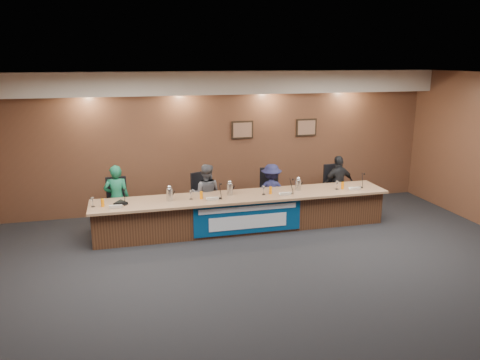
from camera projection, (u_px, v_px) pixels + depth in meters
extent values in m
plane|color=black|center=(281.00, 279.00, 7.55)|extent=(10.00, 10.00, 0.00)
cube|color=silver|center=(285.00, 77.00, 6.75)|extent=(10.00, 8.00, 0.04)
cube|color=brown|center=(225.00, 141.00, 10.90)|extent=(10.00, 0.04, 3.20)
cube|color=beige|center=(227.00, 83.00, 10.33)|extent=(10.00, 0.50, 0.50)
cube|color=#4A2A19|center=(243.00, 213.00, 9.72)|extent=(6.00, 0.80, 0.70)
cube|color=#946C4C|center=(243.00, 196.00, 9.57)|extent=(6.10, 0.95, 0.05)
cube|color=navy|center=(248.00, 218.00, 9.32)|extent=(2.20, 0.02, 0.65)
cube|color=silver|center=(248.00, 209.00, 9.26)|extent=(2.00, 0.01, 0.10)
cube|color=silver|center=(248.00, 222.00, 9.33)|extent=(1.60, 0.01, 0.28)
cube|color=black|center=(242.00, 130.00, 10.91)|extent=(0.52, 0.04, 0.42)
cube|color=black|center=(306.00, 127.00, 11.29)|extent=(0.52, 0.04, 0.42)
imported|color=#13593B|center=(117.00, 198.00, 9.54)|extent=(0.52, 0.35, 1.39)
imported|color=#504F55|center=(206.00, 194.00, 9.99)|extent=(0.76, 0.66, 1.31)
imported|color=#191A3E|center=(271.00, 191.00, 10.36)|extent=(0.88, 0.63, 1.23)
imported|color=black|center=(338.00, 184.00, 10.74)|extent=(0.81, 0.40, 1.33)
cube|color=black|center=(118.00, 207.00, 9.68)|extent=(0.49, 0.49, 0.08)
cube|color=black|center=(205.00, 200.00, 10.13)|extent=(0.63, 0.63, 0.08)
cube|color=black|center=(270.00, 196.00, 10.49)|extent=(0.57, 0.57, 0.08)
cube|color=black|center=(336.00, 191.00, 10.88)|extent=(0.53, 0.53, 0.08)
cube|color=white|center=(116.00, 206.00, 8.70)|extent=(0.24, 0.08, 0.10)
cylinder|color=black|center=(125.00, 205.00, 8.92)|extent=(0.07, 0.07, 0.02)
cylinder|color=orange|center=(103.00, 203.00, 8.81)|extent=(0.06, 0.06, 0.15)
cylinder|color=silver|center=(93.00, 202.00, 8.80)|extent=(0.08, 0.08, 0.18)
cube|color=white|center=(213.00, 199.00, 9.18)|extent=(0.24, 0.08, 0.10)
cylinder|color=black|center=(220.00, 198.00, 9.33)|extent=(0.07, 0.07, 0.02)
cylinder|color=orange|center=(201.00, 195.00, 9.30)|extent=(0.06, 0.06, 0.15)
cylinder|color=silver|center=(191.00, 195.00, 9.26)|extent=(0.08, 0.08, 0.18)
cube|color=white|center=(286.00, 194.00, 9.52)|extent=(0.24, 0.08, 0.10)
cylinder|color=black|center=(291.00, 193.00, 9.67)|extent=(0.07, 0.07, 0.02)
cylinder|color=orange|center=(271.00, 190.00, 9.65)|extent=(0.06, 0.06, 0.15)
cylinder|color=silver|center=(264.00, 190.00, 9.59)|extent=(0.08, 0.08, 0.18)
cube|color=white|center=(355.00, 188.00, 9.91)|extent=(0.24, 0.08, 0.10)
cylinder|color=black|center=(361.00, 187.00, 10.13)|extent=(0.07, 0.07, 0.02)
cylinder|color=orange|center=(343.00, 186.00, 10.01)|extent=(0.06, 0.06, 0.15)
cylinder|color=silver|center=(337.00, 185.00, 9.97)|extent=(0.08, 0.08, 0.18)
cylinder|color=silver|center=(170.00, 195.00, 9.17)|extent=(0.13, 0.13, 0.25)
cylinder|color=silver|center=(230.00, 189.00, 9.56)|extent=(0.13, 0.13, 0.25)
cylinder|color=silver|center=(298.00, 185.00, 9.92)|extent=(0.13, 0.13, 0.22)
cylinder|color=black|center=(121.00, 203.00, 8.98)|extent=(0.32, 0.32, 0.05)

